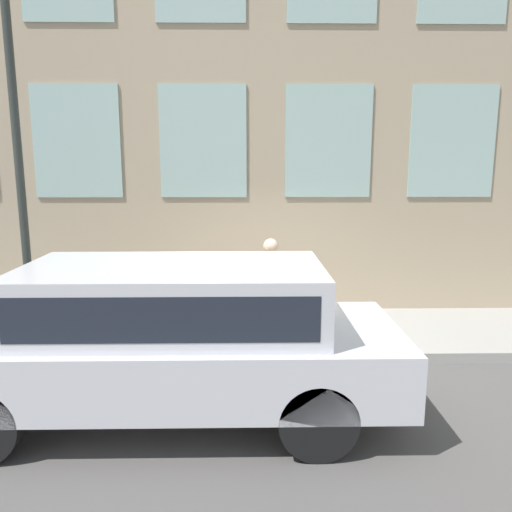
% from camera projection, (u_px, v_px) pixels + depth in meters
% --- Properties ---
extents(ground_plane, '(80.00, 80.00, 0.00)m').
position_uv_depth(ground_plane, '(271.00, 366.00, 7.10)').
color(ground_plane, '#514F4C').
extents(sidewalk, '(2.25, 60.00, 0.16)m').
position_uv_depth(sidewalk, '(268.00, 334.00, 8.19)').
color(sidewalk, '#9E9B93').
rests_on(sidewalk, ground_plane).
extents(building_facade, '(0.33, 40.00, 10.95)m').
position_uv_depth(building_facade, '(266.00, 6.00, 8.46)').
color(building_facade, tan).
rests_on(building_facade, ground_plane).
extents(fire_hydrant, '(0.37, 0.47, 0.78)m').
position_uv_depth(fire_hydrant, '(241.00, 314.00, 7.66)').
color(fire_hydrant, red).
rests_on(fire_hydrant, sidewalk).
extents(person, '(0.36, 0.24, 1.50)m').
position_uv_depth(person, '(271.00, 275.00, 8.02)').
color(person, '#232328').
rests_on(person, sidewalk).
extents(parked_truck_silver_near, '(1.92, 5.21, 1.76)m').
position_uv_depth(parked_truck_silver_near, '(168.00, 330.00, 5.50)').
color(parked_truck_silver_near, black).
rests_on(parked_truck_silver_near, ground_plane).
extents(street_lamp, '(0.36, 0.36, 5.50)m').
position_uv_depth(street_lamp, '(14.00, 109.00, 6.92)').
color(street_lamp, '#2D332D').
rests_on(street_lamp, sidewalk).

